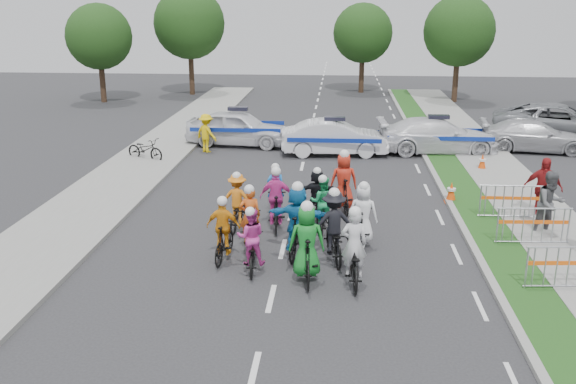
# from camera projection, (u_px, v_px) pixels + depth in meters

# --- Properties ---
(ground) EXTENTS (90.00, 90.00, 0.00)m
(ground) POSITION_uv_depth(u_px,v_px,m) (271.00, 299.00, 14.38)
(ground) COLOR #28282B
(ground) RESTS_ON ground
(curb_right) EXTENTS (0.20, 60.00, 0.12)m
(curb_right) POSITION_uv_depth(u_px,v_px,m) (462.00, 227.00, 18.75)
(curb_right) COLOR gray
(curb_right) RESTS_ON ground
(grass_strip) EXTENTS (1.20, 60.00, 0.11)m
(grass_strip) POSITION_uv_depth(u_px,v_px,m) (486.00, 228.00, 18.70)
(grass_strip) COLOR #1D4E19
(grass_strip) RESTS_ON ground
(sidewalk_right) EXTENTS (2.40, 60.00, 0.13)m
(sidewalk_right) POSITION_uv_depth(u_px,v_px,m) (550.00, 229.00, 18.56)
(sidewalk_right) COLOR gray
(sidewalk_right) RESTS_ON ground
(sidewalk_left) EXTENTS (3.00, 60.00, 0.13)m
(sidewalk_left) POSITION_uv_depth(u_px,v_px,m) (77.00, 217.00, 19.63)
(sidewalk_left) COLOR gray
(sidewalk_left) RESTS_ON ground
(rider_0) EXTENTS (0.75, 1.93, 1.93)m
(rider_0) POSITION_uv_depth(u_px,v_px,m) (354.00, 258.00, 15.01)
(rider_0) COLOR black
(rider_0) RESTS_ON ground
(rider_1) EXTENTS (0.90, 1.97, 2.03)m
(rider_1) POSITION_uv_depth(u_px,v_px,m) (307.00, 250.00, 15.07)
(rider_1) COLOR black
(rider_1) RESTS_ON ground
(rider_2) EXTENTS (0.75, 1.69, 1.67)m
(rider_2) POSITION_uv_depth(u_px,v_px,m) (251.00, 246.00, 15.73)
(rider_2) COLOR black
(rider_2) RESTS_ON ground
(rider_3) EXTENTS (0.91, 1.70, 1.75)m
(rider_3) POSITION_uv_depth(u_px,v_px,m) (224.00, 235.00, 16.32)
(rider_3) COLOR black
(rider_3) RESTS_ON ground
(rider_4) EXTENTS (1.18, 2.01, 1.95)m
(rider_4) POSITION_uv_depth(u_px,v_px,m) (333.00, 232.00, 16.35)
(rider_4) COLOR black
(rider_4) RESTS_ON ground
(rider_5) EXTENTS (1.68, 1.99, 2.03)m
(rider_5) POSITION_uv_depth(u_px,v_px,m) (298.00, 225.00, 16.58)
(rider_5) COLOR black
(rider_5) RESTS_ON ground
(rider_6) EXTENTS (0.97, 1.88, 1.83)m
(rider_6) POSITION_uv_depth(u_px,v_px,m) (250.00, 228.00, 17.07)
(rider_6) COLOR black
(rider_6) RESTS_ON ground
(rider_7) EXTENTS (0.86, 1.83, 1.86)m
(rider_7) POSITION_uv_depth(u_px,v_px,m) (363.00, 221.00, 17.23)
(rider_7) COLOR black
(rider_7) RESTS_ON ground
(rider_8) EXTENTS (0.73, 1.70, 1.72)m
(rider_8) POSITION_uv_depth(u_px,v_px,m) (322.00, 210.00, 18.38)
(rider_8) COLOR black
(rider_8) RESTS_ON ground
(rider_9) EXTENTS (0.99, 1.85, 1.91)m
(rider_9) POSITION_uv_depth(u_px,v_px,m) (276.00, 205.00, 18.55)
(rider_9) COLOR black
(rider_9) RESTS_ON ground
(rider_10) EXTENTS (1.02, 1.76, 1.73)m
(rider_10) POSITION_uv_depth(u_px,v_px,m) (238.00, 206.00, 18.64)
(rider_10) COLOR black
(rider_10) RESTS_ON ground
(rider_11) EXTENTS (1.36, 1.63, 1.68)m
(rider_11) POSITION_uv_depth(u_px,v_px,m) (317.00, 198.00, 19.30)
(rider_11) COLOR black
(rider_11) RESTS_ON ground
(rider_12) EXTENTS (0.91, 1.76, 1.71)m
(rider_12) POSITION_uv_depth(u_px,v_px,m) (276.00, 199.00, 19.72)
(rider_12) COLOR black
(rider_12) RESTS_ON ground
(rider_13) EXTENTS (0.93, 2.00, 2.04)m
(rider_13) POSITION_uv_depth(u_px,v_px,m) (343.00, 188.00, 20.03)
(rider_13) COLOR black
(rider_13) RESTS_ON ground
(police_car_0) EXTENTS (4.94, 2.46, 1.62)m
(police_car_0) POSITION_uv_depth(u_px,v_px,m) (238.00, 128.00, 29.40)
(police_car_0) COLOR silver
(police_car_0) RESTS_ON ground
(police_car_1) EXTENTS (4.64, 1.90, 1.50)m
(police_car_1) POSITION_uv_depth(u_px,v_px,m) (334.00, 138.00, 27.59)
(police_car_1) COLOR silver
(police_car_1) RESTS_ON ground
(police_car_2) EXTENTS (5.35, 2.45, 1.52)m
(police_car_2) POSITION_uv_depth(u_px,v_px,m) (438.00, 136.00, 27.93)
(police_car_2) COLOR silver
(police_car_2) RESTS_ON ground
(civilian_sedan) EXTENTS (4.85, 2.43, 1.35)m
(civilian_sedan) POSITION_uv_depth(u_px,v_px,m) (534.00, 136.00, 28.28)
(civilian_sedan) COLOR #B8B8BD
(civilian_sedan) RESTS_ON ground
(civilian_suv) EXTENTS (6.69, 4.31, 1.71)m
(civilian_suv) POSITION_uv_depth(u_px,v_px,m) (560.00, 122.00, 30.44)
(civilian_suv) COLOR gray
(civilian_suv) RESTS_ON ground
(spectator_1) EXTENTS (1.12, 1.01, 1.89)m
(spectator_1) POSITION_uv_depth(u_px,v_px,m) (551.00, 204.00, 17.96)
(spectator_1) COLOR #525357
(spectator_1) RESTS_ON ground
(spectator_2) EXTENTS (1.21, 0.75, 1.92)m
(spectator_2) POSITION_uv_depth(u_px,v_px,m) (543.00, 188.00, 19.40)
(spectator_2) COLOR maroon
(spectator_2) RESTS_ON ground
(marshal_hiviz) EXTENTS (1.25, 1.13, 1.69)m
(marshal_hiviz) POSITION_uv_depth(u_px,v_px,m) (206.00, 133.00, 28.07)
(marshal_hiviz) COLOR yellow
(marshal_hiviz) RESTS_ON ground
(barrier_0) EXTENTS (2.04, 0.67, 1.12)m
(barrier_0) POSITION_uv_depth(u_px,v_px,m) (568.00, 269.00, 14.56)
(barrier_0) COLOR #A5A8AD
(barrier_0) RESTS_ON ground
(barrier_1) EXTENTS (2.03, 0.62, 1.12)m
(barrier_1) POSITION_uv_depth(u_px,v_px,m) (533.00, 227.00, 17.24)
(barrier_1) COLOR #A5A8AD
(barrier_1) RESTS_ON ground
(barrier_2) EXTENTS (2.01, 0.53, 1.12)m
(barrier_2) POSITION_uv_depth(u_px,v_px,m) (512.00, 203.00, 19.32)
(barrier_2) COLOR #A5A8AD
(barrier_2) RESTS_ON ground
(cone_0) EXTENTS (0.40, 0.40, 0.70)m
(cone_0) POSITION_uv_depth(u_px,v_px,m) (451.00, 193.00, 21.13)
(cone_0) COLOR #F24C0C
(cone_0) RESTS_ON ground
(cone_1) EXTENTS (0.40, 0.40, 0.70)m
(cone_1) POSITION_uv_depth(u_px,v_px,m) (482.00, 163.00, 25.02)
(cone_1) COLOR #F24C0C
(cone_1) RESTS_ON ground
(parked_bike) EXTENTS (1.91, 1.33, 0.95)m
(parked_bike) POSITION_uv_depth(u_px,v_px,m) (145.00, 149.00, 26.66)
(parked_bike) COLOR black
(parked_bike) RESTS_ON ground
(tree_0) EXTENTS (4.20, 4.20, 6.30)m
(tree_0) POSITION_uv_depth(u_px,v_px,m) (99.00, 37.00, 40.99)
(tree_0) COLOR #382619
(tree_0) RESTS_ON ground
(tree_1) EXTENTS (4.55, 4.55, 6.82)m
(tree_1) POSITION_uv_depth(u_px,v_px,m) (459.00, 31.00, 41.05)
(tree_1) COLOR #382619
(tree_1) RESTS_ON ground
(tree_3) EXTENTS (4.90, 4.90, 7.35)m
(tree_3) POSITION_uv_depth(u_px,v_px,m) (189.00, 23.00, 44.22)
(tree_3) COLOR #382619
(tree_3) RESTS_ON ground
(tree_4) EXTENTS (4.20, 4.20, 6.30)m
(tree_4) POSITION_uv_depth(u_px,v_px,m) (363.00, 33.00, 45.42)
(tree_4) COLOR #382619
(tree_4) RESTS_ON ground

